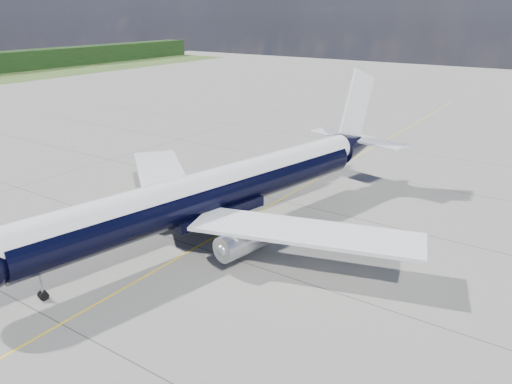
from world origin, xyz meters
TOP-DOWN VIEW (x-y plane):
  - ground at (0.00, 30.00)m, footprint 320.00×320.00m
  - taxiway_centerline at (0.00, 25.00)m, footprint 0.16×160.00m
  - main_airliner at (-0.22, 14.32)m, footprint 40.72×50.21m

SIDE VIEW (x-z plane):
  - ground at x=0.00m, z-range 0.00..0.00m
  - taxiway_centerline at x=0.00m, z-range 0.00..0.01m
  - main_airliner at x=-0.22m, z-range -2.77..11.84m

